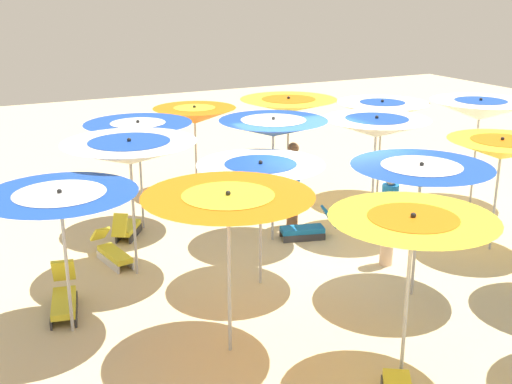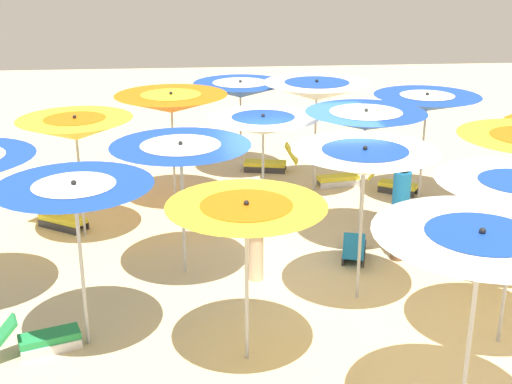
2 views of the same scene
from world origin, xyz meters
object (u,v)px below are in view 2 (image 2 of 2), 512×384
Objects in this scene: beach_umbrella_2 at (246,218)px; beach_umbrella_10 at (366,121)px; beach_umbrella_9 at (263,125)px; beach_umbrella_5 at (181,155)px; lounger_4 at (270,163)px; lounger_5 at (59,218)px; beachgoer_0 at (256,227)px; lounger_0 at (354,247)px; beach_umbrella_6 at (364,162)px; beachgoer_1 at (400,207)px; lounger_1 at (342,177)px; beach_umbrella_8 at (171,103)px; beach_umbrella_12 at (240,90)px; beach_umbrella_1 at (75,197)px; beach_umbrella_3 at (480,253)px; beach_umbrella_14 at (427,103)px; beach_umbrella_4 at (76,129)px; beach_umbrella_13 at (317,91)px; lounger_3 at (394,183)px; lounger_2 at (42,337)px.

beach_umbrella_2 is 0.89× the size of beach_umbrella_10.
beach_umbrella_2 is 4.72m from beach_umbrella_9.
beach_umbrella_9 is (2.07, -1.50, -0.08)m from beach_umbrella_5.
beach_umbrella_9 reaches higher than lounger_4.
lounger_5 is 4.46m from beachgoer_0.
lounger_0 is 2.02m from beachgoer_0.
beach_umbrella_6 is 2.07m from beachgoer_1.
lounger_1 is 5.10m from beachgoer_0.
beach_umbrella_6 is at bearing -147.35° from beach_umbrella_8.
lounger_0 reaches higher than lounger_5.
beach_umbrella_12 is 5.72m from beachgoer_1.
beach_umbrella_1 is 4.95m from beach_umbrella_3.
beach_umbrella_9 is 1.68× the size of lounger_1.
beach_umbrella_8 is at bearing -31.24° from beachgoer_1.
beach_umbrella_2 is 7.04m from beach_umbrella_14.
beach_umbrella_3 is at bearing -172.18° from beach_umbrella_6.
beach_umbrella_8 reaches higher than beach_umbrella_4.
beach_umbrella_4 is at bearing 58.09° from beach_umbrella_6.
beach_umbrella_13 reaches higher than lounger_5.
beach_umbrella_8 is at bearing 62.61° from lounger_5.
beach_umbrella_13 is at bearing -157.13° from lounger_3.
lounger_4 is (1.87, -2.22, -1.91)m from beach_umbrella_8.
beach_umbrella_2 is at bearing -104.55° from beach_umbrella_1.
beach_umbrella_12 is 4.30m from beach_umbrella_14.
beach_umbrella_12 reaches higher than lounger_2.
beachgoer_0 reaches higher than lounger_1.
beach_umbrella_10 is at bearing -4.69° from lounger_0.
lounger_0 is at bearing -10.70° from beach_umbrella_6.
beach_umbrella_4 is at bearing -130.96° from lounger_3.
beach_umbrella_6 is 3.39m from beach_umbrella_9.
beach_umbrella_3 reaches higher than beach_umbrella_12.
beachgoer_0 is at bearing -55.42° from beach_umbrella_1.
beach_umbrella_14 reaches higher than beach_umbrella_9.
beach_umbrella_10 reaches higher than beach_umbrella_9.
beachgoer_0 is (-3.90, 3.39, 0.72)m from lounger_3.
beach_umbrella_5 is 3.32m from beach_umbrella_10.
lounger_5 is (4.80, 3.27, -1.81)m from beach_umbrella_2.
beach_umbrella_3 is at bearing -156.59° from beach_umbrella_8.
lounger_3 is (3.55, -4.55, -1.84)m from beach_umbrella_5.
beach_umbrella_3 is 7.83m from beach_umbrella_4.
beach_umbrella_5 is 1.71× the size of lounger_4.
lounger_5 is (1.90, 5.37, -0.02)m from lounger_0.
beach_umbrella_6 is 5.40m from lounger_3.
beachgoer_0 is at bearing -124.32° from beach_umbrella_4.
beach_umbrella_10 is 2.15× the size of lounger_2.
beach_umbrella_4 is 3.87m from beachgoer_0.
beach_umbrella_9 is (3.17, 1.16, -0.24)m from beach_umbrella_6.
beach_umbrella_8 is 4.85m from lounger_0.
beach_umbrella_12 reaches higher than beach_umbrella_9.
beach_umbrella_12 is (4.36, 1.88, -0.31)m from beach_umbrella_10.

